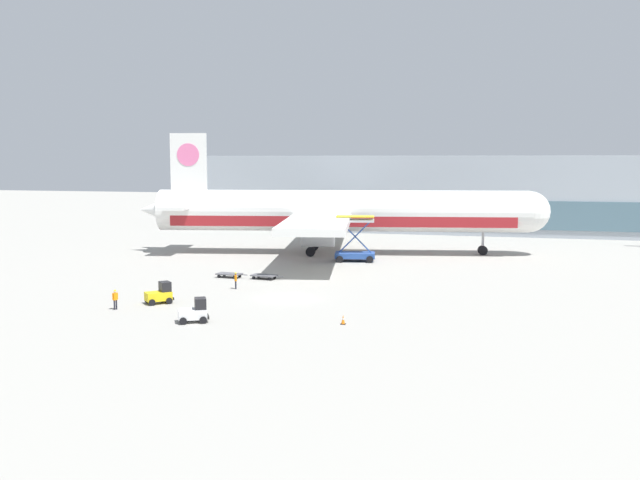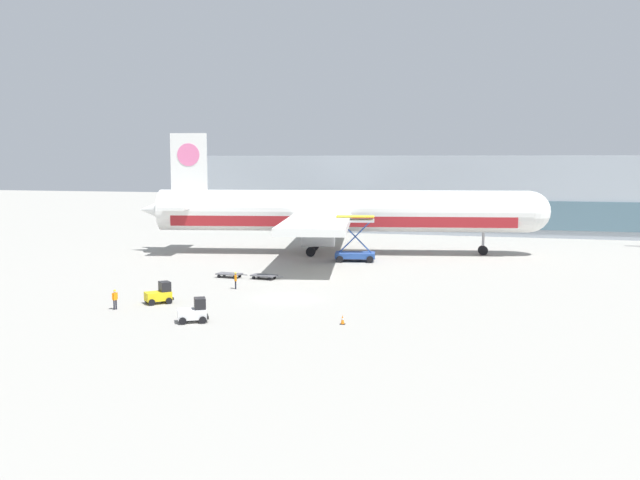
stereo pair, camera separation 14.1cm
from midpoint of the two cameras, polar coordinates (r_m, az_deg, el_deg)
name	(u,v)px [view 2 (the right image)]	position (r m, az deg, el deg)	size (l,w,h in m)	color
ground_plane	(287,299)	(68.70, -2.60, -4.70)	(400.00, 400.00, 0.00)	#9E9B93
terminal_building	(417,193)	(136.07, 7.78, 3.75)	(90.00, 18.20, 14.00)	#9EA8B2
airplane_main	(336,213)	(100.62, 1.36, 2.21)	(57.59, 48.65, 17.00)	white
scissor_lift_loader	(355,244)	(93.43, 2.88, -0.35)	(5.66, 4.19, 5.95)	#284C99
baggage_tug_foreground	(160,294)	(67.89, -12.63, -4.24)	(2.75, 2.71, 2.00)	yellow
baggage_tug_mid	(194,312)	(59.59, -9.96, -5.67)	(2.81, 2.49, 2.00)	silver
baggage_dolly_lead	(229,274)	(81.29, -7.21, -2.72)	(3.77, 1.81, 0.48)	#56565B
baggage_dolly_second	(264,276)	(79.82, -4.44, -2.86)	(3.77, 1.81, 0.48)	#56565B
ground_crew_near	(236,279)	(73.99, -6.72, -3.13)	(0.35, 0.52, 1.74)	black
ground_crew_far	(115,298)	(66.04, -16.03, -4.46)	(0.37, 0.51, 1.81)	black
traffic_cone_near	(343,320)	(58.06, 1.89, -6.39)	(0.40, 0.40, 0.78)	black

